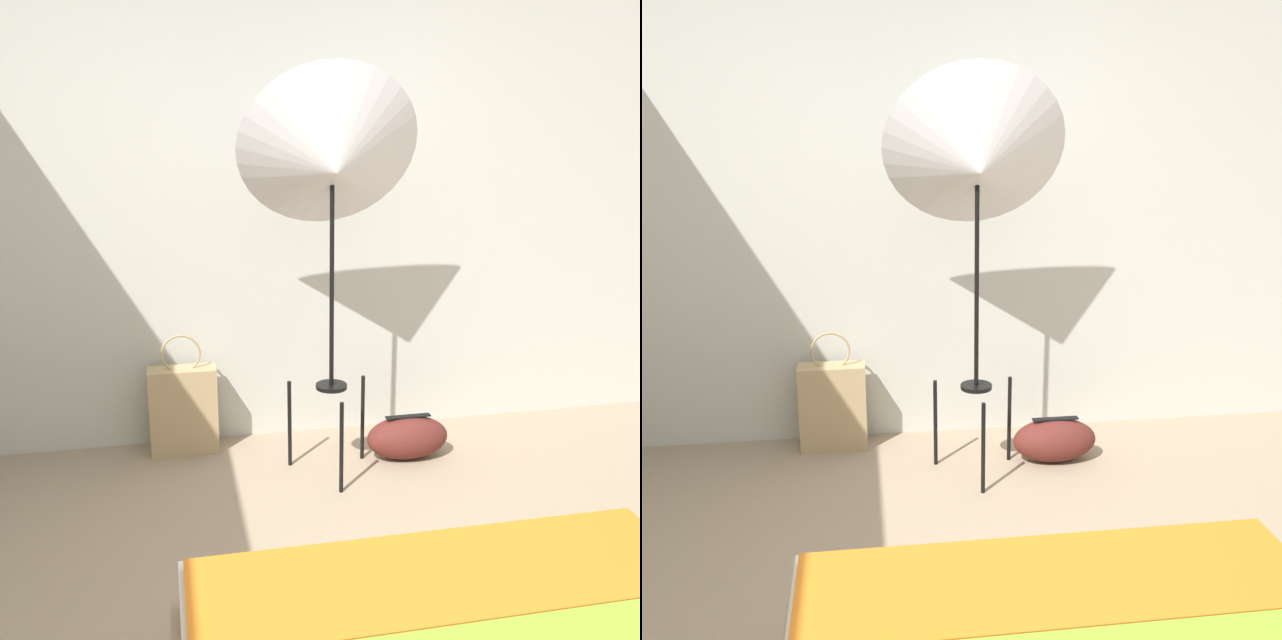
# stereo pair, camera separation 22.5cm
# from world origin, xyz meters

# --- Properties ---
(wall_back) EXTENTS (8.00, 0.05, 2.60)m
(wall_back) POSITION_xyz_m (0.00, 2.13, 1.30)
(wall_back) COLOR beige
(wall_back) RESTS_ON ground_plane
(photo_umbrella) EXTENTS (0.86, 0.61, 1.99)m
(photo_umbrella) POSITION_xyz_m (0.18, 1.57, 1.55)
(photo_umbrella) COLOR black
(photo_umbrella) RESTS_ON ground_plane
(tote_bag) EXTENTS (0.36, 0.15, 0.66)m
(tote_bag) POSITION_xyz_m (-0.53, 1.96, 0.24)
(tote_bag) COLOR tan
(tote_bag) RESTS_ON ground_plane
(duffel_bag) EXTENTS (0.44, 0.23, 0.24)m
(duffel_bag) POSITION_xyz_m (0.61, 1.64, 0.12)
(duffel_bag) COLOR #5B231E
(duffel_bag) RESTS_ON ground_plane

